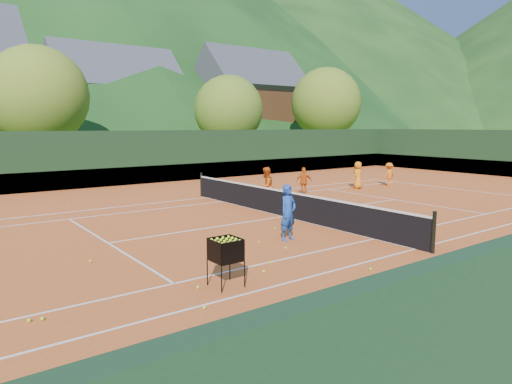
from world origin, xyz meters
TOP-DOWN VIEW (x-y plane):
  - ground at (0.00, 0.00)m, footprint 400.00×400.00m
  - clay_court at (0.00, 0.00)m, footprint 40.00×24.00m
  - mountain_far_right at (90.00, 150.00)m, footprint 260.00×260.00m
  - coach at (-2.10, -2.71)m, footprint 0.64×0.47m
  - student_a at (0.80, 2.09)m, footprint 0.93×0.83m
  - student_b at (3.96, 3.28)m, footprint 0.85×0.61m
  - student_c at (7.84, 3.39)m, footprint 0.76×0.56m
  - student_d at (9.98, 3.07)m, footprint 0.85×0.51m
  - tennis_ball_1 at (-6.16, -4.69)m, footprint 0.07×0.07m
  - tennis_ball_2 at (-5.63, -8.63)m, footprint 0.07×0.07m
  - tennis_ball_3 at (-6.57, -5.66)m, footprint 0.07×0.07m
  - tennis_ball_4 at (-5.70, -6.56)m, footprint 0.07×0.07m
  - tennis_ball_7 at (-2.42, -5.97)m, footprint 0.07×0.07m
  - tennis_ball_8 at (-1.59, -1.47)m, footprint 0.07×0.07m
  - tennis_ball_9 at (1.97, -7.05)m, footprint 0.07×0.07m
  - tennis_ball_10 at (-9.01, -4.45)m, footprint 0.07×0.07m
  - tennis_ball_11 at (-9.20, -4.39)m, footprint 0.07×0.07m
  - tennis_ball_12 at (-8.89, -6.71)m, footprint 0.07×0.07m
  - tennis_ball_15 at (-8.48, -6.36)m, footprint 0.07×0.07m
  - tennis_ball_16 at (-9.23, -6.50)m, footprint 0.07×0.07m
  - tennis_ball_17 at (-4.47, -4.66)m, footprint 0.07×0.07m
  - tennis_ball_19 at (-3.18, -8.33)m, footprint 0.07×0.07m
  - tennis_ball_21 at (-3.95, -4.22)m, footprint 0.07×0.07m
  - tennis_ball_22 at (-2.80, -3.44)m, footprint 0.07×0.07m
  - tennis_ball_23 at (-5.26, -7.54)m, footprint 0.07×0.07m
  - tennis_ball_24 at (-7.36, -1.58)m, footprint 0.07×0.07m
  - tennis_ball_26 at (-6.82, -7.27)m, footprint 0.07×0.07m
  - tennis_ball_27 at (-2.99, -2.50)m, footprint 0.07×0.07m
  - tennis_ball_28 at (-1.05, -6.91)m, footprint 0.07×0.07m
  - court_lines at (0.00, 0.00)m, footprint 23.83×11.03m
  - tennis_net at (0.00, 0.00)m, footprint 0.10×12.07m
  - perimeter_fence at (0.00, 0.00)m, footprint 40.40×24.24m
  - ball_hopper at (-5.61, -4.89)m, footprint 0.57×0.57m
  - chalet_mid at (6.00, 34.00)m, footprint 12.65×8.82m
  - chalet_right at (20.00, 30.00)m, footprint 11.50×8.82m
  - tree_b at (-4.00, 20.00)m, footprint 6.40×6.40m
  - tree_c at (10.00, 19.00)m, footprint 5.60×5.60m
  - tree_d at (22.00, 20.00)m, footprint 6.80×6.80m

SIDE VIEW (x-z plane):
  - ground at x=0.00m, z-range 0.00..0.00m
  - clay_court at x=0.00m, z-range 0.00..0.02m
  - court_lines at x=0.00m, z-range 0.02..0.03m
  - tennis_ball_1 at x=-6.16m, z-range 0.02..0.09m
  - tennis_ball_2 at x=-5.63m, z-range 0.02..0.09m
  - tennis_ball_3 at x=-6.57m, z-range 0.02..0.09m
  - tennis_ball_4 at x=-5.70m, z-range 0.02..0.09m
  - tennis_ball_7 at x=-2.42m, z-range 0.02..0.09m
  - tennis_ball_8 at x=-1.59m, z-range 0.02..0.09m
  - tennis_ball_9 at x=1.97m, z-range 0.02..0.09m
  - tennis_ball_10 at x=-9.01m, z-range 0.02..0.09m
  - tennis_ball_11 at x=-9.20m, z-range 0.02..0.09m
  - tennis_ball_12 at x=-8.89m, z-range 0.02..0.09m
  - tennis_ball_15 at x=-8.48m, z-range 0.02..0.09m
  - tennis_ball_16 at x=-9.23m, z-range 0.02..0.09m
  - tennis_ball_17 at x=-4.47m, z-range 0.02..0.09m
  - tennis_ball_19 at x=-3.18m, z-range 0.02..0.09m
  - tennis_ball_21 at x=-3.95m, z-range 0.02..0.09m
  - tennis_ball_22 at x=-2.80m, z-range 0.02..0.09m
  - tennis_ball_23 at x=-5.26m, z-range 0.02..0.09m
  - tennis_ball_24 at x=-7.36m, z-range 0.02..0.09m
  - tennis_ball_26 at x=-6.82m, z-range 0.02..0.09m
  - tennis_ball_27 at x=-2.99m, z-range 0.02..0.09m
  - tennis_ball_28 at x=-1.05m, z-range 0.02..0.09m
  - tennis_net at x=0.00m, z-range -0.03..1.07m
  - student_d at x=9.98m, z-range 0.02..1.30m
  - student_b at x=3.96m, z-range 0.02..1.36m
  - student_c at x=7.84m, z-range 0.02..1.44m
  - ball_hopper at x=-5.61m, z-range 0.27..1.27m
  - student_a at x=0.80m, z-range 0.02..1.62m
  - coach at x=-2.10m, z-range 0.02..1.62m
  - perimeter_fence at x=0.00m, z-range -0.23..2.77m
  - tree_c at x=10.00m, z-range 0.87..8.22m
  - chalet_mid at x=6.00m, z-range -0.74..10.72m
  - tree_b at x=-4.00m, z-range 0.99..9.39m
  - chalet_right at x=20.00m, z-range -0.70..11.21m
  - tree_d at x=22.00m, z-range 1.06..9.98m
  - mountain_far_right at x=90.00m, z-range 0.00..95.00m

